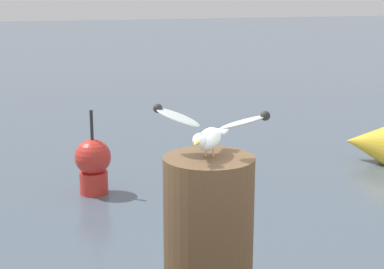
{
  "coord_description": "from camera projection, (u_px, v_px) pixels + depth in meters",
  "views": [
    {
      "loc": [
        -1.38,
        -2.93,
        3.11
      ],
      "look_at": [
        -0.47,
        -0.15,
        2.41
      ],
      "focal_mm": 56.64,
      "sensor_mm": 36.0,
      "label": 1
    }
  ],
  "objects": [
    {
      "name": "mooring_post",
      "position": [
        208.0,
        264.0,
        2.91
      ],
      "size": [
        0.43,
        0.43,
        1.07
      ],
      "primitive_type": "cylinder",
      "color": "#4C3823",
      "rests_on": "harbor_quay"
    },
    {
      "name": "seagull",
      "position": [
        209.0,
        132.0,
        2.75
      ],
      "size": [
        0.49,
        0.42,
        0.23
      ],
      "color": "tan",
      "rests_on": "mooring_post"
    },
    {
      "name": "channel_buoy",
      "position": [
        93.0,
        164.0,
        9.36
      ],
      "size": [
        0.56,
        0.56,
        1.33
      ],
      "color": "red",
      "rests_on": "ground_plane"
    }
  ]
}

